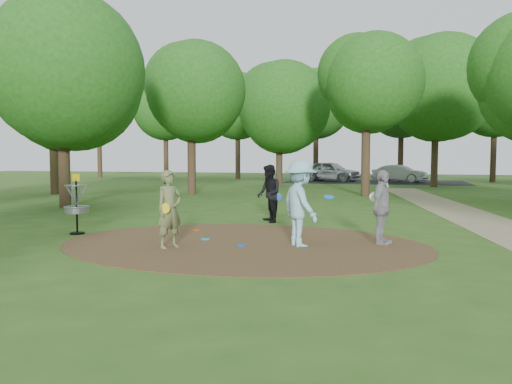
# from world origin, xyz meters

# --- Properties ---
(ground) EXTENTS (100.00, 100.00, 0.00)m
(ground) POSITION_xyz_m (0.00, 0.00, 0.00)
(ground) COLOR #2D5119
(ground) RESTS_ON ground
(dirt_clearing) EXTENTS (8.40, 8.40, 0.02)m
(dirt_clearing) POSITION_xyz_m (0.00, 0.00, 0.01)
(dirt_clearing) COLOR #47301C
(dirt_clearing) RESTS_ON ground
(parking_lot) EXTENTS (14.00, 8.00, 0.01)m
(parking_lot) POSITION_xyz_m (2.00, 30.00, 0.00)
(parking_lot) COLOR black
(parking_lot) RESTS_ON ground
(player_observer_with_disc) EXTENTS (0.66, 0.74, 1.69)m
(player_observer_with_disc) POSITION_xyz_m (-1.35, -0.93, 0.84)
(player_observer_with_disc) COLOR #5F693D
(player_observer_with_disc) RESTS_ON ground
(player_throwing_with_disc) EXTENTS (1.41, 1.40, 1.90)m
(player_throwing_with_disc) POSITION_xyz_m (1.33, 0.03, 0.95)
(player_throwing_with_disc) COLOR #90C6D7
(player_throwing_with_disc) RESTS_ON ground
(player_walking_with_disc) EXTENTS (0.99, 1.07, 1.75)m
(player_walking_with_disc) POSITION_xyz_m (-0.30, 3.81, 0.87)
(player_walking_with_disc) COLOR black
(player_walking_with_disc) RESTS_ON ground
(player_waiting_with_disc) EXTENTS (0.66, 1.06, 1.68)m
(player_waiting_with_disc) POSITION_xyz_m (3.05, 0.72, 0.84)
(player_waiting_with_disc) COLOR #939496
(player_waiting_with_disc) RESTS_ON ground
(disc_ground_cyan) EXTENTS (0.22, 0.22, 0.02)m
(disc_ground_cyan) POSITION_xyz_m (-0.99, 0.26, 0.03)
(disc_ground_cyan) COLOR #1891C5
(disc_ground_cyan) RESTS_ON dirt_clearing
(disc_ground_blue) EXTENTS (0.22, 0.22, 0.02)m
(disc_ground_blue) POSITION_xyz_m (0.08, -0.33, 0.03)
(disc_ground_blue) COLOR blue
(disc_ground_blue) RESTS_ON dirt_clearing
(disc_ground_red) EXTENTS (0.22, 0.22, 0.02)m
(disc_ground_red) POSITION_xyz_m (-1.74, 1.58, 0.03)
(disc_ground_red) COLOR red
(disc_ground_red) RESTS_ON dirt_clearing
(car_left) EXTENTS (5.18, 3.47, 1.64)m
(car_left) POSITION_xyz_m (-1.49, 30.16, 0.82)
(car_left) COLOR #B0B3B8
(car_left) RESTS_ON ground
(car_right) EXTENTS (4.37, 2.79, 1.36)m
(car_right) POSITION_xyz_m (3.92, 30.00, 0.68)
(car_right) COLOR #919398
(car_right) RESTS_ON ground
(disc_golf_basket) EXTENTS (0.63, 0.63, 1.54)m
(disc_golf_basket) POSITION_xyz_m (-4.50, 0.30, 0.87)
(disc_golf_basket) COLOR black
(disc_golf_basket) RESTS_ON ground
(tree_ring) EXTENTS (37.34, 45.83, 9.71)m
(tree_ring) POSITION_xyz_m (2.01, 10.31, 5.26)
(tree_ring) COLOR #332316
(tree_ring) RESTS_ON ground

